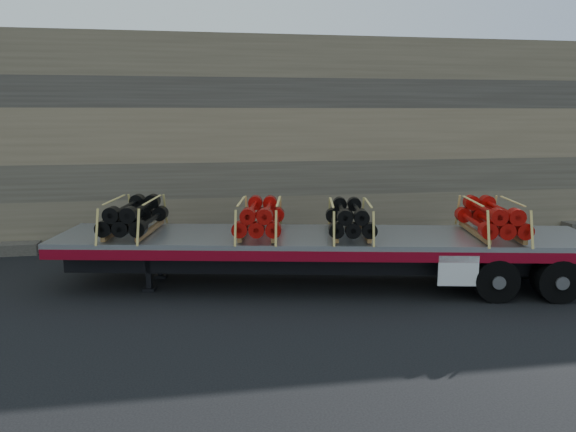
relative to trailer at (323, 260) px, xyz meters
name	(u,v)px	position (x,y,z in m)	size (l,w,h in m)	color
ground	(292,284)	(-0.76, 0.22, -0.68)	(120.00, 120.00, 0.00)	black
rock_wall	(260,139)	(-0.76, 6.72, 2.82)	(44.00, 3.00, 7.00)	#7A6B54
trailer	(323,260)	(0.00, 0.00, 0.00)	(13.61, 2.62, 1.36)	#A6A9AE
bundle_front	(134,217)	(-4.78, 0.98, 1.11)	(1.20, 2.40, 0.85)	black
bundle_midfront	(260,218)	(-1.59, 0.33, 1.09)	(1.17, 2.33, 0.83)	#AC0C09
bundle_midrear	(350,219)	(0.66, -0.14, 1.08)	(1.13, 2.26, 0.80)	black
bundle_rear	(491,219)	(4.18, -0.86, 1.11)	(1.21, 2.42, 0.86)	#AC0C09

